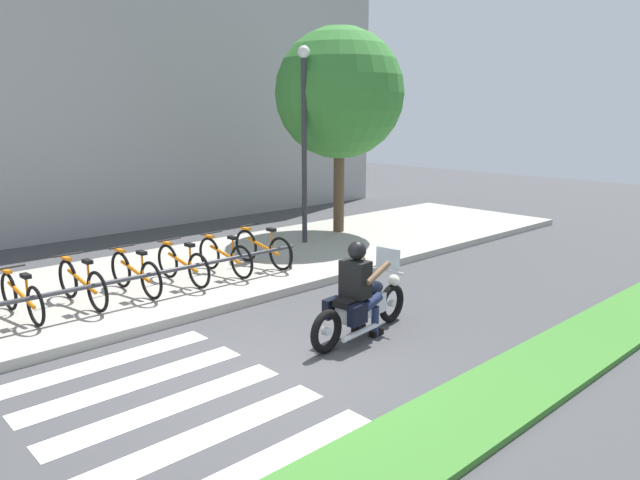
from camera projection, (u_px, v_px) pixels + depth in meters
The scene contains 19 objects.
ground_plane at pixel (269, 369), 7.39m from camera, with size 48.00×48.00×0.00m, color #424244.
grass_median at pixel (421, 442), 5.68m from camera, with size 24.00×1.10×0.08m, color #3D7A2D.
sidewalk at pixel (118, 289), 10.49m from camera, with size 24.00×4.40×0.15m, color #A8A399.
crosswalk_stripe_0 at pixel (256, 469), 5.31m from camera, with size 2.80×0.40×0.01m, color white.
crosswalk_stripe_1 at pixel (208, 435), 5.88m from camera, with size 2.80×0.40×0.01m, color white.
crosswalk_stripe_2 at pixel (168, 406), 6.46m from camera, with size 2.80×0.40×0.01m, color white.
crosswalk_stripe_3 at pixel (135, 382), 7.03m from camera, with size 2.80×0.40×0.01m, color white.
crosswalk_stripe_4 at pixel (107, 362), 7.60m from camera, with size 2.80×0.40×0.01m, color white.
motorcycle at pixel (362, 306), 8.40m from camera, with size 2.16×0.73×1.19m.
rider at pixel (359, 283), 8.27m from camera, with size 0.67×0.59×1.42m.
bicycle_2 at pixel (21, 297), 8.72m from camera, with size 0.48×1.63×0.73m.
bicycle_3 at pixel (82, 283), 9.31m from camera, with size 0.48×1.68×0.79m.
bicycle_4 at pixel (135, 273), 9.91m from camera, with size 0.48×1.63×0.78m.
bicycle_5 at pixel (183, 264), 10.50m from camera, with size 0.48×1.62×0.77m.
bicycle_6 at pixel (225, 256), 11.10m from camera, with size 0.48×1.63×0.77m.
bicycle_7 at pixel (263, 248), 11.70m from camera, with size 0.48×1.71×0.80m.
bike_rack at pixel (124, 281), 9.20m from camera, with size 6.89×0.07×0.49m.
street_lamp at pixel (304, 130), 13.39m from camera, with size 0.28×0.28×4.61m.
tree_near_rack at pixel (339, 94), 14.51m from camera, with size 3.21×3.21×5.23m.
Camera 1 is at (-4.22, -5.47, 3.16)m, focal length 33.04 mm.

